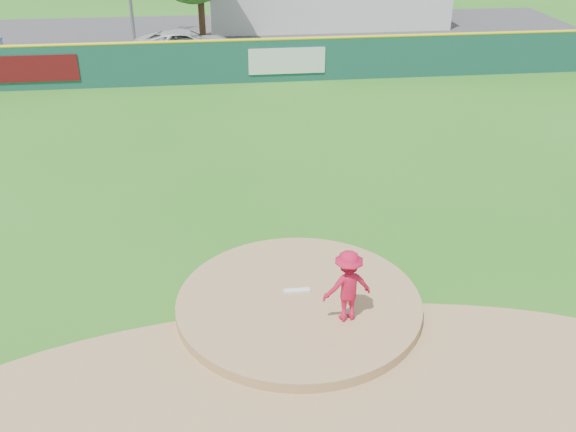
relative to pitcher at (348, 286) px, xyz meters
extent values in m
plane|color=#286B19|center=(-0.91, 0.82, -1.07)|extent=(120.00, 120.00, 0.00)
cylinder|color=#9E774C|center=(-0.91, 0.82, -1.07)|extent=(5.50, 5.50, 0.50)
cube|color=white|center=(-0.91, 1.12, -0.80)|extent=(0.60, 0.15, 0.04)
cylinder|color=#9E774C|center=(-0.91, -2.18, -1.06)|extent=(15.40, 15.40, 0.01)
cube|color=#38383A|center=(-0.91, 27.82, -1.06)|extent=(44.00, 16.00, 0.02)
imported|color=#BB1034|center=(0.00, 0.00, 0.00)|extent=(1.15, 0.78, 1.64)
imported|color=silver|center=(-3.77, 23.37, -0.28)|extent=(5.56, 2.66, 1.53)
cube|color=#580C0F|center=(-10.32, 18.74, -0.07)|extent=(3.60, 0.04, 1.20)
cube|color=silver|center=(0.98, 18.74, -0.07)|extent=(3.60, 0.04, 1.20)
cube|color=#15453C|center=(-0.91, 18.82, -0.07)|extent=(40.00, 0.10, 2.00)
cylinder|color=yellow|center=(-0.91, 18.82, 0.93)|extent=(40.00, 0.14, 0.14)
cylinder|color=#382314|center=(-2.91, 25.82, 0.23)|extent=(0.36, 0.36, 2.60)
camera|label=1|loc=(-2.59, -10.90, 7.57)|focal=40.00mm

